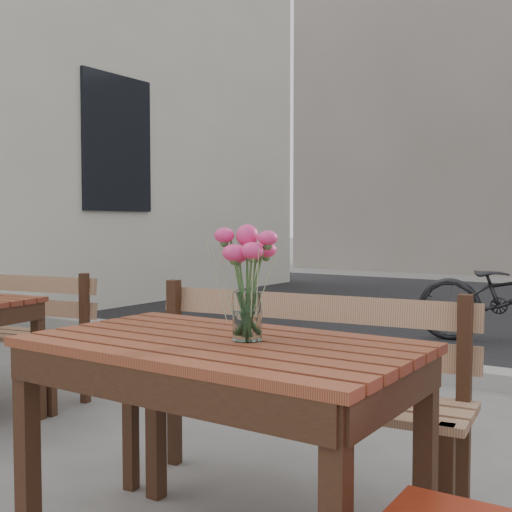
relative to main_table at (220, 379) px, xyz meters
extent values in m
cube|color=black|center=(-5.08, 4.46, 1.56)|extent=(0.06, 1.20, 1.80)
cube|color=gray|center=(-0.10, 2.96, -0.58)|extent=(30.00, 0.25, 0.12)
cube|color=slate|center=(-3.10, 13.96, 3.36)|extent=(8.00, 3.00, 8.00)
cube|color=maroon|center=(0.00, 0.00, 0.11)|extent=(1.25, 0.73, 0.03)
cube|color=black|center=(-0.57, -0.31, -0.27)|extent=(0.06, 0.06, 0.74)
cube|color=black|center=(-0.57, 0.31, -0.27)|extent=(0.06, 0.06, 0.74)
cube|color=black|center=(0.57, 0.31, -0.27)|extent=(0.06, 0.06, 0.74)
cube|color=#865E45|center=(-0.08, 0.55, -0.18)|extent=(1.48, 0.56, 0.03)
cube|color=#865E45|center=(-0.11, 0.76, 0.06)|extent=(1.44, 0.20, 0.39)
cube|color=black|center=(-0.72, 0.30, -0.41)|extent=(0.06, 0.06, 0.47)
cube|color=black|center=(0.59, 0.46, -0.41)|extent=(0.06, 0.06, 0.47)
cube|color=black|center=(-0.76, 0.63, -0.21)|extent=(0.06, 0.06, 0.88)
cube|color=black|center=(0.55, 0.79, -0.21)|extent=(0.06, 0.06, 0.88)
cylinder|color=white|center=(0.08, 0.04, 0.21)|extent=(0.09, 0.09, 0.16)
cylinder|color=#3A6432|center=(0.08, 0.04, 0.28)|extent=(0.06, 0.06, 0.31)
cube|color=black|center=(-1.87, 0.72, -0.30)|extent=(0.07, 0.07, 0.69)
cube|color=#865E45|center=(-2.54, 1.04, 0.02)|extent=(1.35, 0.27, 0.37)
cube|color=black|center=(-1.86, 0.79, -0.42)|extent=(0.06, 0.06, 0.45)
cube|color=black|center=(-1.92, 1.10, -0.23)|extent=(0.06, 0.06, 0.83)
camera|label=1|loc=(1.24, -1.63, 0.50)|focal=45.00mm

